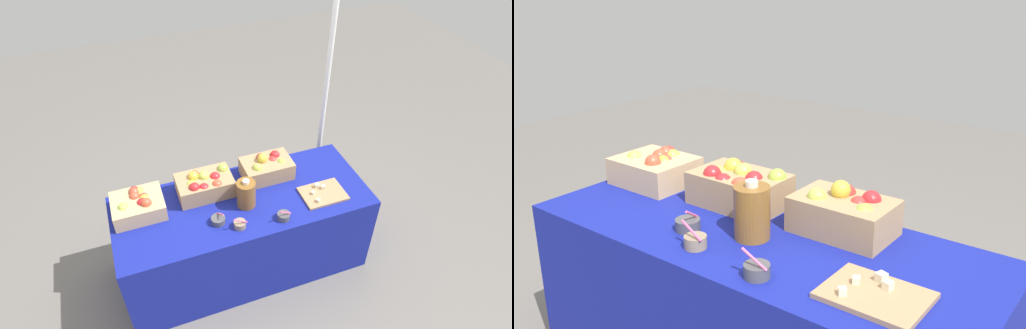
{
  "view_description": "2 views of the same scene",
  "coord_description": "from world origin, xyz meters",
  "views": [
    {
      "loc": [
        -0.68,
        -2.12,
        2.94
      ],
      "look_at": [
        0.12,
        0.02,
        1.03
      ],
      "focal_mm": 29.57,
      "sensor_mm": 36.0,
      "label": 1
    },
    {
      "loc": [
        1.25,
        -1.58,
        1.7
      ],
      "look_at": [
        0.02,
        0.05,
        1.01
      ],
      "focal_mm": 39.76,
      "sensor_mm": 36.0,
      "label": 2
    }
  ],
  "objects": [
    {
      "name": "cutting_board_front",
      "position": [
        0.58,
        -0.15,
        0.75
      ],
      "size": [
        0.33,
        0.24,
        0.05
      ],
      "color": "tan",
      "rests_on": "table"
    },
    {
      "name": "sample_bowl_far",
      "position": [
        -0.1,
        -0.24,
        0.77
      ],
      "size": [
        0.1,
        0.09,
        0.11
      ],
      "color": "gray",
      "rests_on": "table"
    },
    {
      "name": "table",
      "position": [
        0.0,
        0.0,
        0.37
      ],
      "size": [
        1.9,
        0.76,
        0.74
      ],
      "primitive_type": "cube",
      "color": "navy",
      "rests_on": "ground_plane"
    },
    {
      "name": "apple_crate_right",
      "position": [
        0.27,
        0.2,
        0.82
      ],
      "size": [
        0.38,
        0.25,
        0.2
      ],
      "color": "tan",
      "rests_on": "table"
    },
    {
      "name": "cider_jug",
      "position": [
        0.01,
        -0.05,
        0.85
      ],
      "size": [
        0.14,
        0.14,
        0.23
      ],
      "color": "brown",
      "rests_on": "table"
    },
    {
      "name": "sample_bowl_mid",
      "position": [
        0.21,
        -0.27,
        0.77
      ],
      "size": [
        0.1,
        0.09,
        0.11
      ],
      "color": "#4C4C51",
      "rests_on": "table"
    },
    {
      "name": "apple_crate_middle",
      "position": [
        -0.23,
        0.17,
        0.83
      ],
      "size": [
        0.41,
        0.26,
        0.19
      ],
      "color": "tan",
      "rests_on": "table"
    },
    {
      "name": "tent_pole",
      "position": [
        0.92,
        0.53,
        1.02
      ],
      "size": [
        0.04,
        0.04,
        2.04
      ],
      "primitive_type": "cylinder",
      "color": "white",
      "rests_on": "ground_plane"
    },
    {
      "name": "apple_crate_left",
      "position": [
        -0.73,
        0.14,
        0.82
      ],
      "size": [
        0.36,
        0.29,
        0.17
      ],
      "color": "tan",
      "rests_on": "table"
    },
    {
      "name": "ground_plane",
      "position": [
        0.0,
        0.0,
        0.0
      ],
      "size": [
        10.0,
        10.0,
        0.0
      ],
      "primitive_type": "plane",
      "color": "slate"
    },
    {
      "name": "sample_bowl_near",
      "position": [
        -0.23,
        -0.15,
        0.76
      ],
      "size": [
        0.1,
        0.1,
        0.1
      ],
      "color": "#4C4C51",
      "rests_on": "table"
    }
  ]
}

